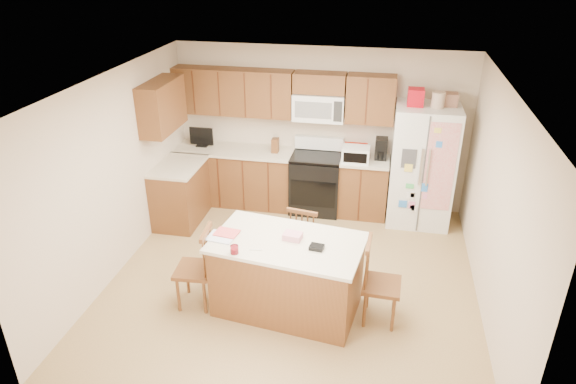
% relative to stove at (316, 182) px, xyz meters
% --- Properties ---
extents(ground, '(4.50, 4.50, 0.00)m').
position_rel_stove_xyz_m(ground, '(0.00, -1.94, -0.47)').
color(ground, olive).
rests_on(ground, ground).
extents(room_shell, '(4.60, 4.60, 2.52)m').
position_rel_stove_xyz_m(room_shell, '(0.00, -1.94, 0.97)').
color(room_shell, beige).
rests_on(room_shell, ground).
extents(cabinetry, '(3.36, 1.56, 2.15)m').
position_rel_stove_xyz_m(cabinetry, '(-0.98, -0.15, 0.44)').
color(cabinetry, brown).
rests_on(cabinetry, ground).
extents(stove, '(0.76, 0.65, 1.13)m').
position_rel_stove_xyz_m(stove, '(0.00, 0.00, 0.00)').
color(stove, black).
rests_on(stove, ground).
extents(refrigerator, '(0.90, 0.79, 2.04)m').
position_rel_stove_xyz_m(refrigerator, '(1.57, -0.06, 0.45)').
color(refrigerator, white).
rests_on(refrigerator, ground).
extents(island, '(1.78, 1.18, 0.99)m').
position_rel_stove_xyz_m(island, '(0.04, -2.51, -0.02)').
color(island, brown).
rests_on(island, ground).
extents(windsor_chair_left, '(0.44, 0.46, 1.00)m').
position_rel_stove_xyz_m(windsor_chair_left, '(-1.00, -2.63, 0.00)').
color(windsor_chair_left, brown).
rests_on(windsor_chair_left, ground).
extents(windsor_chair_back, '(0.47, 0.45, 0.95)m').
position_rel_stove_xyz_m(windsor_chair_back, '(0.12, -1.72, -0.02)').
color(windsor_chair_back, brown).
rests_on(windsor_chair_back, ground).
extents(windsor_chair_right, '(0.43, 0.45, 1.00)m').
position_rel_stove_xyz_m(windsor_chair_right, '(1.07, -2.51, -0.00)').
color(windsor_chair_right, brown).
rests_on(windsor_chair_right, ground).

